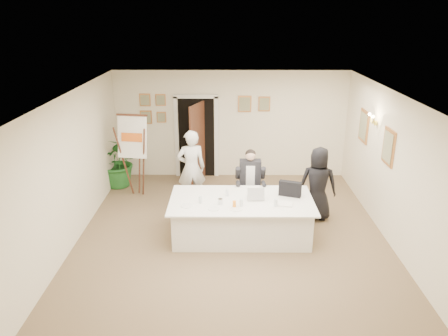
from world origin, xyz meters
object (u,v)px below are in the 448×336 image
at_px(seated_man, 250,181).
at_px(paper_stack, 284,204).
at_px(oj_glass, 234,204).
at_px(standing_woman, 318,184).
at_px(potted_palm, 119,161).
at_px(laptop, 256,192).
at_px(conference_table, 241,218).
at_px(standing_man, 191,168).
at_px(laptop_bag, 290,189).
at_px(steel_jug, 220,202).
at_px(flip_chart, 136,160).

height_order(seated_man, paper_stack, seated_man).
bearing_deg(oj_glass, standing_woman, 32.93).
xyz_separation_m(potted_palm, laptop, (3.25, -2.54, 0.26)).
bearing_deg(conference_table, seated_man, 78.45).
relative_size(seated_man, paper_stack, 4.73).
height_order(standing_man, potted_palm, standing_man).
distance_m(standing_man, laptop_bag, 2.41).
bearing_deg(standing_man, seated_man, 149.32).
distance_m(standing_man, potted_palm, 2.22).
bearing_deg(conference_table, oj_glass, -112.38).
bearing_deg(conference_table, steel_jug, -152.47).
bearing_deg(potted_palm, laptop, -38.05).
xyz_separation_m(standing_woman, potted_palm, (-4.60, 1.82, -0.13)).
distance_m(seated_man, laptop_bag, 1.17).
relative_size(laptop, steel_jug, 3.17).
xyz_separation_m(standing_woman, laptop_bag, (-0.67, -0.61, 0.14)).
relative_size(standing_man, paper_stack, 5.71).
xyz_separation_m(standing_man, standing_woman, (2.70, -0.70, -0.09)).
xyz_separation_m(conference_table, paper_stack, (0.79, -0.23, 0.40)).
bearing_deg(laptop, standing_man, 131.39).
bearing_deg(standing_woman, laptop, 40.53).
xyz_separation_m(standing_man, steel_jug, (0.67, -1.70, -0.05)).
relative_size(flip_chart, laptop_bag, 4.54).
bearing_deg(oj_glass, potted_palm, 133.71).
relative_size(paper_stack, oj_glass, 2.36).
bearing_deg(conference_table, laptop, 14.32).
relative_size(standing_woman, paper_stack, 5.14).
xyz_separation_m(laptop, laptop_bag, (0.68, 0.12, 0.01)).
height_order(standing_man, laptop_bag, standing_man).
distance_m(seated_man, potted_palm, 3.55).
height_order(laptop_bag, paper_stack, laptop_bag).
bearing_deg(standing_woman, standing_man, -2.22).
height_order(standing_man, standing_woman, standing_man).
height_order(seated_man, standing_woman, standing_woman).
height_order(conference_table, steel_jug, steel_jug).
distance_m(conference_table, oj_glass, 0.59).
bearing_deg(laptop_bag, laptop, -150.61).
height_order(paper_stack, steel_jug, steel_jug).
relative_size(standing_man, potted_palm, 1.33).
bearing_deg(standing_man, potted_palm, -43.41).
xyz_separation_m(flip_chart, paper_stack, (3.22, -2.23, -0.12)).
bearing_deg(steel_jug, laptop_bag, 16.35).
height_order(flip_chart, laptop_bag, flip_chart).
bearing_deg(paper_stack, standing_man, 137.38).
xyz_separation_m(standing_woman, steel_jug, (-2.03, -1.00, 0.04)).
bearing_deg(flip_chart, conference_table, -39.54).
bearing_deg(conference_table, paper_stack, -16.04).
relative_size(conference_table, steel_jug, 25.08).
height_order(standing_man, steel_jug, standing_man).
bearing_deg(laptop, seated_man, 90.89).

